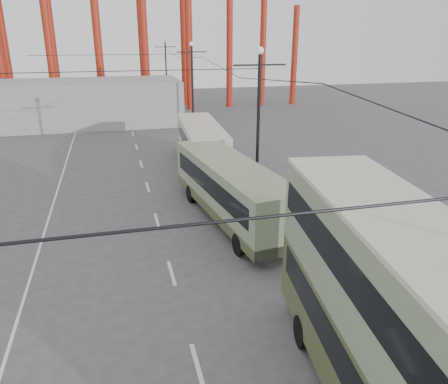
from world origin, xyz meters
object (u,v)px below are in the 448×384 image
object	(u,v)px
single_decker_green	(231,188)
double_decker_bus	(392,314)
pedestrian	(235,226)
single_decker_cream	(202,143)

from	to	relation	value
single_decker_green	double_decker_bus	bearing A→B (deg)	-95.85
single_decker_green	pedestrian	bearing A→B (deg)	-108.39
single_decker_cream	pedestrian	xyz separation A→B (m)	(-1.12, -13.64, -1.08)
double_decker_bus	single_decker_green	xyz separation A→B (m)	(-0.34, 14.13, -1.42)
double_decker_bus	single_decker_cream	size ratio (longest dim) A/B	1.02
single_decker_green	pedestrian	size ratio (longest dim) A/B	7.22
single_decker_cream	single_decker_green	bearing A→B (deg)	-89.39
double_decker_bus	single_decker_cream	world-z (taller)	double_decker_bus
double_decker_bus	single_decker_green	size ratio (longest dim) A/B	0.93
double_decker_bus	pedestrian	bearing A→B (deg)	102.26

